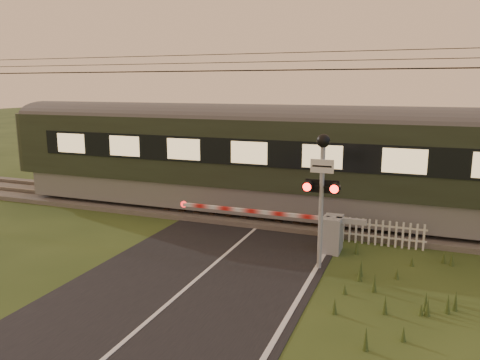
% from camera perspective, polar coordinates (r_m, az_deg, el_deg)
% --- Properties ---
extents(ground, '(160.00, 160.00, 0.00)m').
position_cam_1_polar(ground, '(12.37, -5.60, -12.27)').
color(ground, '#293C17').
rests_on(ground, ground).
extents(road, '(6.00, 140.00, 0.03)m').
position_cam_1_polar(road, '(12.17, -6.02, -12.64)').
color(road, black).
rests_on(road, ground).
extents(track_bed, '(140.00, 3.40, 0.39)m').
position_cam_1_polar(track_bed, '(18.05, 3.66, -4.31)').
color(track_bed, '#47423D').
rests_on(track_bed, ground).
extents(overhead_wires, '(120.00, 0.62, 0.62)m').
position_cam_1_polar(overhead_wires, '(17.39, 3.90, 13.95)').
color(overhead_wires, black).
rests_on(overhead_wires, ground).
extents(boom_gate, '(6.14, 0.84, 1.12)m').
position_cam_1_polar(boom_gate, '(14.54, 10.22, -6.15)').
color(boom_gate, gray).
rests_on(boom_gate, ground).
extents(crossing_signal, '(0.95, 0.37, 3.72)m').
position_cam_1_polar(crossing_signal, '(12.61, 9.97, 0.29)').
color(crossing_signal, gray).
rests_on(crossing_signal, ground).
extents(picket_fence, '(3.24, 0.07, 0.83)m').
position_cam_1_polar(picket_fence, '(15.43, 15.84, -6.12)').
color(picket_fence, silver).
rests_on(picket_fence, ground).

